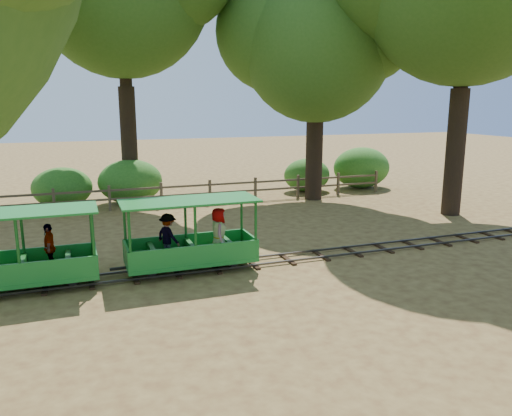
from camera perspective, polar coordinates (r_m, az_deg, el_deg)
name	(u,v)px	position (r m, az deg, el deg)	size (l,w,h in m)	color
ground	(252,264)	(13.10, -0.46, -6.43)	(90.00, 90.00, 0.00)	#A28645
track	(252,262)	(13.08, -0.46, -6.14)	(22.00, 1.00, 0.10)	#3F3D3A
carriage_front	(18,259)	(12.25, -25.55, -5.29)	(3.31, 1.35, 1.72)	#1B7D2A
carriage_rear	(191,241)	(12.45, -7.40, -3.81)	(3.31, 1.35, 1.72)	#1B7D2A
oak_ne	(315,38)	(21.71, 6.80, 18.72)	(7.79, 6.85, 9.50)	#2D2116
fence	(186,191)	(20.45, -8.00, 1.89)	(18.10, 0.10, 1.00)	brown
shrub_west	(62,188)	(21.28, -21.28, 2.19)	(2.32, 1.79, 1.61)	#2D6B1E
shrub_mid_w	(130,181)	(21.36, -14.16, 2.97)	(2.63, 2.02, 1.82)	#2D6B1E
shrub_mid_e	(307,175)	(23.60, 5.84, 3.77)	(2.23, 1.72, 1.54)	#2D6B1E
shrub_east	(361,168)	(24.99, 11.96, 4.54)	(2.86, 2.20, 1.98)	#2D6B1E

